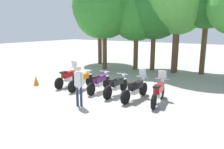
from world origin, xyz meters
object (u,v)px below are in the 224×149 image
motorcycle_5 (159,92)px  motorcycle_3 (116,85)px  motorcycle_4 (135,89)px  motorcycle_2 (99,82)px  motorcycle_1 (82,80)px  tree_3 (155,7)px  motorcycle_0 (68,77)px  tree_0 (99,14)px  tree_1 (104,6)px  tree_2 (137,14)px  traffic_cone (36,81)px  person_0 (79,83)px  tree_5 (179,8)px

motorcycle_5 → motorcycle_3: bearing=82.9°
motorcycle_4 → motorcycle_2: bearing=91.0°
motorcycle_1 → tree_3: tree_3 is taller
motorcycle_0 → motorcycle_3: 3.25m
motorcycle_1 → tree_0: tree_0 is taller
tree_0 → tree_1: (2.00, -2.05, 0.40)m
tree_1 → tree_2: tree_1 is taller
motorcycle_2 → tree_3: tree_3 is taller
motorcycle_1 → tree_2: (-0.16, 6.66, 3.81)m
tree_0 → traffic_cone: size_ratio=12.19×
motorcycle_1 → motorcycle_2: 1.09m
motorcycle_0 → tree_2: bearing=-15.0°
motorcycle_5 → tree_1: 9.55m
tree_3 → tree_2: bearing=-157.1°
motorcycle_2 → tree_3: 8.21m
motorcycle_1 → motorcycle_4: 3.25m
motorcycle_4 → tree_0: bearing=49.8°
tree_2 → person_0: bearing=-78.1°
tree_0 → tree_5: bearing=-1.4°
motorcycle_2 → motorcycle_3: same height
motorcycle_0 → traffic_cone: 1.91m
motorcycle_1 → tree_2: 7.68m
motorcycle_0 → motorcycle_3: size_ratio=1.00×
motorcycle_0 → traffic_cone: size_ratio=3.97×
motorcycle_2 → motorcycle_5: (3.24, -0.00, 0.01)m
tree_0 → traffic_cone: tree_0 is taller
motorcycle_1 → motorcycle_4: (3.25, 0.04, 0.01)m
motorcycle_0 → tree_5: size_ratio=0.33×
motorcycle_1 → tree_2: bearing=-3.7°
motorcycle_2 → motorcycle_5: 3.24m
motorcycle_3 → tree_5: (0.67, 7.21, 4.13)m
tree_3 → tree_5: 1.78m
motorcycle_3 → tree_3: bearing=7.4°
motorcycle_5 → tree_5: (-1.49, 7.16, 4.12)m
motorcycle_4 → tree_1: tree_1 is taller
traffic_cone → person_0: bearing=-14.7°
tree_5 → tree_3: bearing=-175.3°
motorcycle_2 → motorcycle_3: 1.08m
tree_2 → traffic_cone: bearing=-108.6°
motorcycle_3 → motorcycle_2: bearing=86.0°
traffic_cone → motorcycle_5: bearing=8.6°
motorcycle_4 → person_0: 2.67m
motorcycle_4 → tree_3: (-2.18, 7.14, 4.26)m
motorcycle_4 → tree_5: bearing=7.7°
tree_2 → motorcycle_1: bearing=-88.6°
motorcycle_2 → tree_2: bearing=4.7°
person_0 → tree_1: size_ratio=0.24×
motorcycle_0 → person_0: (2.76, -2.14, 0.51)m
motorcycle_3 → motorcycle_1: bearing=91.6°
tree_5 → tree_2: bearing=-167.5°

